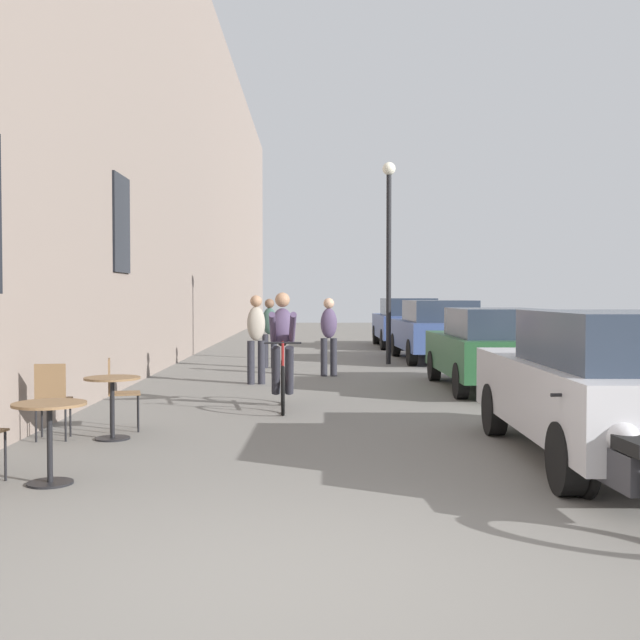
{
  "coord_description": "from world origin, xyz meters",
  "views": [
    {
      "loc": [
        0.16,
        -4.43,
        1.65
      ],
      "look_at": [
        0.34,
        14.06,
        1.09
      ],
      "focal_mm": 43.7,
      "sensor_mm": 36.0,
      "label": 1
    }
  ],
  "objects_px": {
    "pedestrian_near": "(256,334)",
    "pedestrian_far": "(270,329)",
    "cafe_chair_mid_toward_street": "(52,396)",
    "parked_motorcycle": "(623,466)",
    "parked_car_second": "(491,347)",
    "parked_car_fourth": "(406,322)",
    "cafe_chair_mid_toward_wall": "(118,389)",
    "cyclist_on_bicycle": "(283,353)",
    "cafe_table_mid": "(112,394)",
    "pedestrian_mid": "(329,332)",
    "street_lamp": "(389,236)",
    "cafe_table_near": "(50,425)",
    "parked_car_third": "(436,329)",
    "parked_car_nearest": "(609,384)"
  },
  "relations": [
    {
      "from": "pedestrian_near",
      "to": "parked_car_third",
      "type": "distance_m",
      "value": 6.7
    },
    {
      "from": "cyclist_on_bicycle",
      "to": "pedestrian_near",
      "type": "height_order",
      "value": "cyclist_on_bicycle"
    },
    {
      "from": "cafe_chair_mid_toward_street",
      "to": "parked_motorcycle",
      "type": "height_order",
      "value": "cafe_chair_mid_toward_street"
    },
    {
      "from": "parked_car_fourth",
      "to": "parked_car_nearest",
      "type": "bearing_deg",
      "value": -90.33
    },
    {
      "from": "cafe_table_near",
      "to": "pedestrian_mid",
      "type": "height_order",
      "value": "pedestrian_mid"
    },
    {
      "from": "cafe_chair_mid_toward_wall",
      "to": "parked_car_second",
      "type": "xyz_separation_m",
      "value": [
        5.54,
        4.15,
        0.23
      ]
    },
    {
      "from": "cafe_table_mid",
      "to": "parked_car_second",
      "type": "relative_size",
      "value": 0.18
    },
    {
      "from": "cafe_table_near",
      "to": "parked_car_fourth",
      "type": "distance_m",
      "value": 19.11
    },
    {
      "from": "pedestrian_near",
      "to": "parked_car_nearest",
      "type": "height_order",
      "value": "pedestrian_near"
    },
    {
      "from": "street_lamp",
      "to": "parked_car_fourth",
      "type": "height_order",
      "value": "street_lamp"
    },
    {
      "from": "parked_car_nearest",
      "to": "cyclist_on_bicycle",
      "type": "bearing_deg",
      "value": 131.55
    },
    {
      "from": "cafe_chair_mid_toward_wall",
      "to": "parked_motorcycle",
      "type": "xyz_separation_m",
      "value": [
        4.68,
        -3.87,
        -0.11
      ]
    },
    {
      "from": "cafe_table_near",
      "to": "parked_car_second",
      "type": "height_order",
      "value": "parked_car_second"
    },
    {
      "from": "cafe_table_near",
      "to": "cafe_table_mid",
      "type": "relative_size",
      "value": 1.0
    },
    {
      "from": "cafe_chair_mid_toward_wall",
      "to": "cafe_table_near",
      "type": "bearing_deg",
      "value": -88.37
    },
    {
      "from": "parked_motorcycle",
      "to": "pedestrian_mid",
      "type": "bearing_deg",
      "value": 100.66
    },
    {
      "from": "cafe_table_near",
      "to": "parked_car_nearest",
      "type": "relative_size",
      "value": 0.17
    },
    {
      "from": "pedestrian_far",
      "to": "street_lamp",
      "type": "xyz_separation_m",
      "value": [
        2.84,
        1.02,
        2.21
      ]
    },
    {
      "from": "cafe_chair_mid_toward_street",
      "to": "pedestrian_far",
      "type": "bearing_deg",
      "value": 77.5
    },
    {
      "from": "parked_car_fourth",
      "to": "parked_car_third",
      "type": "bearing_deg",
      "value": -88.79
    },
    {
      "from": "cafe_table_mid",
      "to": "cafe_chair_mid_toward_street",
      "type": "height_order",
      "value": "cafe_chair_mid_toward_street"
    },
    {
      "from": "pedestrian_near",
      "to": "parked_car_fourth",
      "type": "height_order",
      "value": "pedestrian_near"
    },
    {
      "from": "pedestrian_mid",
      "to": "parked_car_second",
      "type": "distance_m",
      "value": 3.67
    },
    {
      "from": "cafe_chair_mid_toward_wall",
      "to": "pedestrian_near",
      "type": "distance_m",
      "value": 5.24
    },
    {
      "from": "pedestrian_mid",
      "to": "parked_motorcycle",
      "type": "distance_m",
      "value": 10.57
    },
    {
      "from": "cafe_chair_mid_toward_street",
      "to": "parked_motorcycle",
      "type": "relative_size",
      "value": 0.41
    },
    {
      "from": "cafe_chair_mid_toward_wall",
      "to": "parked_car_third",
      "type": "relative_size",
      "value": 0.2
    },
    {
      "from": "pedestrian_far",
      "to": "parked_car_second",
      "type": "height_order",
      "value": "pedestrian_far"
    },
    {
      "from": "pedestrian_near",
      "to": "street_lamp",
      "type": "distance_m",
      "value": 5.64
    },
    {
      "from": "cyclist_on_bicycle",
      "to": "pedestrian_mid",
      "type": "bearing_deg",
      "value": 80.33
    },
    {
      "from": "cafe_chair_mid_toward_wall",
      "to": "parked_motorcycle",
      "type": "height_order",
      "value": "cafe_chair_mid_toward_wall"
    },
    {
      "from": "pedestrian_far",
      "to": "street_lamp",
      "type": "height_order",
      "value": "street_lamp"
    },
    {
      "from": "pedestrian_near",
      "to": "street_lamp",
      "type": "bearing_deg",
      "value": 56.04
    },
    {
      "from": "parked_car_second",
      "to": "parked_car_fourth",
      "type": "bearing_deg",
      "value": 90.56
    },
    {
      "from": "parked_car_third",
      "to": "pedestrian_far",
      "type": "bearing_deg",
      "value": -155.27
    },
    {
      "from": "street_lamp",
      "to": "parked_car_third",
      "type": "xyz_separation_m",
      "value": [
        1.3,
        0.89,
        -2.3
      ]
    },
    {
      "from": "cafe_chair_mid_toward_street",
      "to": "cafe_chair_mid_toward_wall",
      "type": "relative_size",
      "value": 1.0
    },
    {
      "from": "cafe_chair_mid_toward_wall",
      "to": "cyclist_on_bicycle",
      "type": "relative_size",
      "value": 0.51
    },
    {
      "from": "cafe_chair_mid_toward_street",
      "to": "parked_car_fourth",
      "type": "bearing_deg",
      "value": 69.69
    },
    {
      "from": "street_lamp",
      "to": "parked_car_fourth",
      "type": "bearing_deg",
      "value": 79.28
    },
    {
      "from": "parked_car_fourth",
      "to": "parked_car_second",
      "type": "bearing_deg",
      "value": -89.44
    },
    {
      "from": "pedestrian_near",
      "to": "pedestrian_far",
      "type": "height_order",
      "value": "pedestrian_near"
    },
    {
      "from": "cafe_chair_mid_toward_street",
      "to": "parked_car_nearest",
      "type": "bearing_deg",
      "value": -11.84
    },
    {
      "from": "pedestrian_far",
      "to": "parked_car_third",
      "type": "relative_size",
      "value": 0.36
    },
    {
      "from": "cafe_chair_mid_toward_street",
      "to": "street_lamp",
      "type": "xyz_separation_m",
      "value": [
        4.83,
        10.01,
        2.59
      ]
    },
    {
      "from": "cafe_table_near",
      "to": "parked_car_second",
      "type": "xyz_separation_m",
      "value": [
        5.46,
        6.86,
        0.23
      ]
    },
    {
      "from": "cafe_chair_mid_toward_street",
      "to": "pedestrian_mid",
      "type": "height_order",
      "value": "pedestrian_mid"
    },
    {
      "from": "parked_car_second",
      "to": "cafe_chair_mid_toward_wall",
      "type": "bearing_deg",
      "value": -143.15
    },
    {
      "from": "cafe_table_mid",
      "to": "parked_car_third",
      "type": "distance_m",
      "value": 12.13
    },
    {
      "from": "cafe_chair_mid_toward_wall",
      "to": "cyclist_on_bicycle",
      "type": "height_order",
      "value": "cyclist_on_bicycle"
    }
  ]
}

